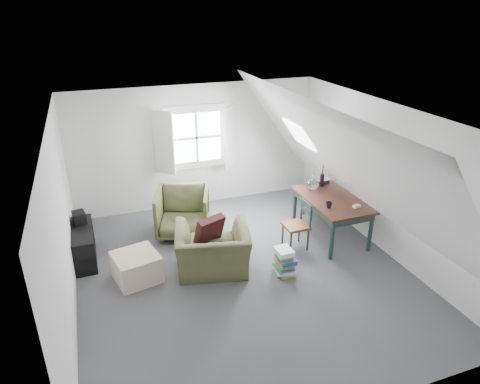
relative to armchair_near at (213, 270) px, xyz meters
name	(u,v)px	position (x,y,z in m)	size (l,w,h in m)	color
floor	(243,272)	(0.43, -0.23, 0.00)	(5.50, 5.50, 0.00)	#48484C
ceiling	(244,117)	(0.43, -0.23, 2.50)	(5.50, 5.50, 0.00)	white
wall_back	(196,147)	(0.43, 2.52, 1.25)	(5.00, 5.00, 0.00)	silver
wall_front	(348,320)	(0.43, -2.98, 1.25)	(5.00, 5.00, 0.00)	silver
wall_left	(62,229)	(-2.07, -0.23, 1.25)	(5.50, 5.50, 0.00)	silver
wall_right	(385,179)	(2.93, -0.23, 1.25)	(5.50, 5.50, 0.00)	silver
slope_left	(133,182)	(-1.12, -0.23, 1.78)	(5.50, 5.50, 0.00)	white
slope_right	(338,155)	(1.98, -0.23, 1.78)	(5.50, 5.50, 0.00)	white
dormer_window	(197,138)	(0.43, 2.45, 1.45)	(1.71, 0.35, 1.30)	white
skylight	(299,135)	(1.98, 1.07, 1.75)	(0.55, 0.75, 0.04)	white
armchair_near	(213,270)	(0.00, 0.00, 0.00)	(1.13, 0.99, 0.74)	#454B29
armchair_far	(184,233)	(-0.17, 1.32, 0.00)	(0.92, 0.95, 0.86)	#454B29
throw_pillow	(209,230)	(0.00, 0.15, 0.65)	(0.46, 0.13, 0.46)	#330E13
ottoman	(137,267)	(-1.17, 0.17, 0.21)	(0.64, 0.64, 0.43)	#C8AD95
dining_table	(332,204)	(2.30, 0.32, 0.66)	(0.91, 1.51, 0.76)	#341910
demijohn	(313,184)	(2.15, 0.77, 0.88)	(0.21, 0.21, 0.30)	silver
vase_twigs	(322,179)	(2.40, 0.87, 0.89)	(0.08, 0.09, 0.61)	black
cup	(329,208)	(2.05, 0.02, 0.76)	(0.11, 0.11, 0.10)	black
paper_box	(357,206)	(2.50, -0.13, 0.78)	(0.12, 0.08, 0.04)	white
dining_chair_far	(316,197)	(2.44, 1.08, 0.43)	(0.39, 0.39, 0.82)	brown
dining_chair_near	(298,224)	(1.57, 0.18, 0.44)	(0.40, 0.40, 0.85)	brown
media_shelf	(83,247)	(-1.92, 1.00, 0.25)	(0.36, 1.09, 0.56)	black
electronics_box	(79,218)	(-1.92, 1.28, 0.65)	(0.19, 0.26, 0.21)	black
magazine_stack	(285,262)	(1.03, -0.48, 0.22)	(0.32, 0.38, 0.43)	#B29933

